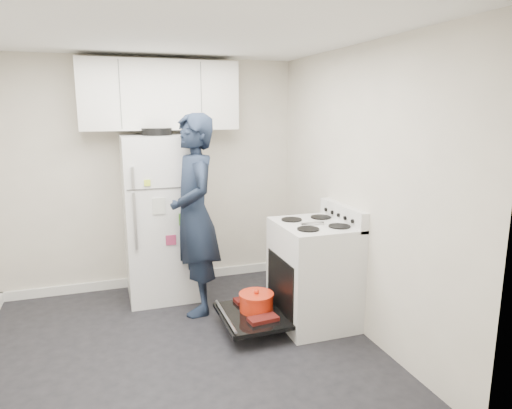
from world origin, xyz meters
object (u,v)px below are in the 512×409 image
object	(u,v)px
person	(194,215)
refrigerator	(160,217)
open_oven_door	(254,308)
electric_range	(312,274)

from	to	relation	value
person	refrigerator	bearing A→B (deg)	-153.08
open_oven_door	electric_range	bearing A→B (deg)	-3.43
electric_range	refrigerator	xyz separation A→B (m)	(-1.23, 1.10, 0.39)
refrigerator	person	size ratio (longest dim) A/B	0.92
refrigerator	person	world-z (taller)	person
open_oven_door	person	xyz separation A→B (m)	(-0.41, 0.59, 0.77)
open_oven_door	refrigerator	xyz separation A→B (m)	(-0.67, 1.07, 0.66)
open_oven_door	person	bearing A→B (deg)	124.79
electric_range	open_oven_door	xyz separation A→B (m)	(-0.56, 0.03, -0.27)
person	electric_range	bearing A→B (deg)	55.11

